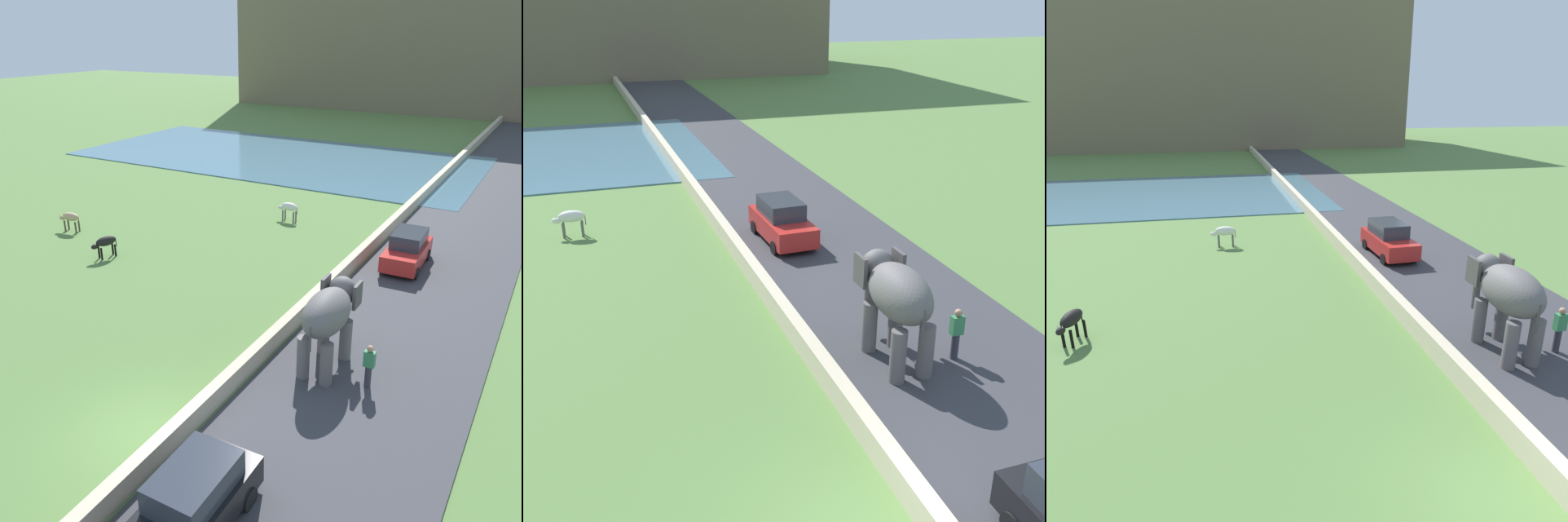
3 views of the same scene
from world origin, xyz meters
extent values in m
plane|color=#567A3D|center=(0.00, 0.00, 0.00)|extent=(220.00, 220.00, 0.00)
cube|color=#38383D|center=(5.00, 20.00, 0.03)|extent=(7.00, 120.00, 0.06)
cube|color=beige|center=(1.20, 18.00, 0.36)|extent=(0.40, 110.00, 0.72)
cube|color=slate|center=(-14.00, 35.11, 0.04)|extent=(36.00, 18.00, 0.08)
cube|color=#75664C|center=(-6.00, 81.11, 12.86)|extent=(64.00, 28.00, 25.72)
ellipsoid|color=#605B5B|center=(3.42, 5.67, 2.24)|extent=(1.42, 2.71, 1.50)
cylinder|color=#605B5B|center=(3.00, 6.55, 0.80)|extent=(0.44, 0.44, 1.60)
cylinder|color=#605B5B|center=(3.84, 6.55, 0.80)|extent=(0.44, 0.44, 1.60)
cylinder|color=#605B5B|center=(3.01, 4.79, 0.80)|extent=(0.44, 0.44, 1.60)
cylinder|color=#605B5B|center=(3.85, 4.80, 0.80)|extent=(0.44, 0.44, 1.60)
ellipsoid|color=#605B5B|center=(3.42, 7.09, 2.42)|extent=(1.01, 0.91, 1.10)
cube|color=#484444|center=(2.82, 6.95, 2.46)|extent=(0.12, 0.70, 0.90)
cube|color=#484444|center=(4.02, 6.96, 2.46)|extent=(0.12, 0.70, 0.90)
cylinder|color=#605B5B|center=(3.41, 7.56, 1.54)|extent=(0.28, 0.28, 1.50)
cone|color=silver|center=(3.19, 7.49, 1.99)|extent=(0.12, 0.56, 0.17)
cone|color=silver|center=(3.63, 7.50, 1.99)|extent=(0.12, 0.56, 0.17)
cylinder|color=#484444|center=(3.43, 4.35, 1.89)|extent=(0.08, 0.08, 0.90)
cylinder|color=#33333D|center=(5.12, 5.34, 0.42)|extent=(0.22, 0.22, 0.85)
cube|color=#388451|center=(5.12, 5.34, 1.13)|extent=(0.36, 0.22, 0.56)
sphere|color=tan|center=(5.12, 5.34, 1.52)|extent=(0.22, 0.22, 0.22)
cube|color=red|center=(3.42, 15.91, 0.70)|extent=(1.82, 4.05, 0.80)
cube|color=#2D333D|center=(3.42, 16.11, 1.45)|extent=(1.51, 2.24, 0.70)
cylinder|color=black|center=(4.27, 14.64, 0.30)|extent=(0.20, 0.61, 0.60)
cylinder|color=black|center=(2.66, 14.59, 0.30)|extent=(0.20, 0.61, 0.60)
cylinder|color=black|center=(4.19, 17.24, 0.30)|extent=(0.20, 0.61, 0.60)
cylinder|color=black|center=(2.58, 17.19, 0.30)|extent=(0.20, 0.61, 0.60)
ellipsoid|color=silver|center=(-4.85, 19.35, 0.90)|extent=(1.13, 0.52, 0.50)
cylinder|color=#595753|center=(-5.25, 19.23, 0.33)|extent=(0.10, 0.10, 0.65)
cylinder|color=#595753|center=(-5.23, 19.53, 0.33)|extent=(0.10, 0.10, 0.65)
cylinder|color=#595753|center=(-4.48, 19.17, 0.33)|extent=(0.10, 0.10, 0.65)
cylinder|color=#595753|center=(-4.46, 19.48, 0.33)|extent=(0.10, 0.10, 0.65)
ellipsoid|color=silver|center=(-5.48, 19.40, 0.75)|extent=(0.42, 0.27, 0.26)
cone|color=beige|center=(-5.49, 19.31, 0.92)|extent=(0.04, 0.04, 0.12)
cone|color=beige|center=(-5.48, 19.49, 0.92)|extent=(0.04, 0.04, 0.12)
cylinder|color=#595753|center=(-4.32, 19.32, 0.70)|extent=(0.04, 0.04, 0.45)
ellipsoid|color=black|center=(-10.46, 9.41, 0.90)|extent=(0.78, 1.18, 0.50)
cylinder|color=black|center=(-10.44, 9.00, 0.33)|extent=(0.10, 0.10, 0.65)
cylinder|color=black|center=(-10.73, 9.10, 0.33)|extent=(0.10, 0.10, 0.65)
cylinder|color=black|center=(-10.19, 9.72, 0.33)|extent=(0.10, 0.10, 0.65)
cylinder|color=black|center=(-10.48, 9.83, 0.33)|extent=(0.10, 0.10, 0.65)
ellipsoid|color=black|center=(-10.67, 8.82, 0.75)|extent=(0.36, 0.46, 0.26)
cone|color=beige|center=(-10.59, 8.79, 0.92)|extent=(0.04, 0.04, 0.12)
cone|color=beige|center=(-10.76, 8.85, 0.92)|extent=(0.04, 0.04, 0.12)
cylinder|color=black|center=(-10.28, 9.92, 0.70)|extent=(0.04, 0.04, 0.45)
camera|label=1|loc=(9.44, -9.45, 11.04)|focal=37.47mm
camera|label=2|loc=(-4.72, -8.88, 10.01)|focal=45.94mm
camera|label=3|loc=(-5.69, -6.43, 8.02)|focal=32.80mm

